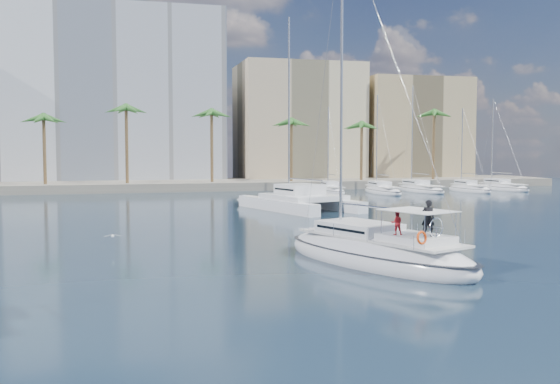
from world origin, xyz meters
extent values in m
plane|color=black|center=(0.00, 0.00, 0.00)|extent=(160.00, 160.00, 0.00)
cube|color=gray|center=(0.00, 61.00, 0.60)|extent=(120.00, 14.00, 1.20)
cube|color=silver|center=(-12.00, 73.00, 14.00)|extent=(42.00, 16.00, 28.00)
cube|color=beige|center=(22.00, 70.00, 10.00)|extent=(20.00, 14.00, 20.00)
cube|color=tan|center=(42.00, 68.00, 9.00)|extent=(18.00, 12.00, 18.00)
cylinder|color=brown|center=(0.00, 57.00, 5.25)|extent=(0.44, 0.44, 10.50)
sphere|color=#2F6826|center=(0.00, 57.00, 10.50)|extent=(3.60, 3.60, 3.60)
cylinder|color=brown|center=(34.00, 57.00, 5.25)|extent=(0.44, 0.44, 10.50)
sphere|color=#2F6826|center=(34.00, 57.00, 10.50)|extent=(3.60, 3.60, 3.60)
ellipsoid|color=white|center=(5.21, -2.00, 0.39)|extent=(8.55, 13.48, 2.67)
ellipsoid|color=black|center=(5.21, -2.00, 0.77)|extent=(8.64, 13.61, 0.18)
cube|color=silver|center=(5.31, -2.23, 1.41)|extent=(6.27, 10.05, 0.12)
cube|color=silver|center=(4.76, -0.85, 1.77)|extent=(4.11, 4.93, 0.60)
cube|color=black|center=(4.76, -0.85, 1.79)|extent=(3.95, 4.48, 0.14)
cylinder|color=#B7BABF|center=(4.21, 0.54, 9.91)|extent=(0.15, 0.15, 16.88)
cylinder|color=#B7BABF|center=(5.17, -1.88, 2.97)|extent=(2.02, 4.87, 0.11)
cube|color=silver|center=(6.22, -4.53, 1.65)|extent=(3.46, 3.89, 0.36)
cube|color=silver|center=(6.26, -4.64, 3.02)|extent=(3.46, 3.89, 0.04)
torus|color=silver|center=(6.67, -5.68, 2.32)|extent=(0.91, 0.40, 0.96)
torus|color=#F2430C|center=(5.39, -6.72, 2.02)|extent=(0.66, 0.41, 0.64)
imported|color=black|center=(6.50, -5.18, 2.70)|extent=(0.72, 0.55, 1.74)
imported|color=maroon|center=(5.31, -4.31, 2.40)|extent=(0.67, 0.59, 1.15)
cube|color=white|center=(6.98, 25.90, 0.55)|extent=(4.95, 12.88, 1.10)
cube|color=white|center=(12.10, 27.45, 0.55)|extent=(4.95, 12.88, 1.10)
cube|color=silver|center=(9.73, 26.05, 1.30)|extent=(7.78, 8.62, 0.50)
cube|color=silver|center=(9.54, 26.67, 2.00)|extent=(4.59, 4.81, 1.00)
cube|color=black|center=(9.54, 26.67, 2.05)|extent=(4.45, 4.31, 0.18)
cylinder|color=#B7BABF|center=(8.97, 28.55, 10.23)|extent=(0.18, 0.18, 17.46)
ellipsoid|color=silver|center=(-8.06, 6.30, 0.80)|extent=(0.20, 0.39, 0.19)
sphere|color=silver|center=(-8.06, 6.48, 0.82)|extent=(0.10, 0.10, 0.10)
cube|color=gray|center=(-8.34, 6.30, 0.83)|extent=(0.45, 0.16, 0.11)
cube|color=gray|center=(-7.78, 6.30, 0.83)|extent=(0.45, 0.16, 0.11)
camera|label=1|loc=(-7.70, -31.82, 6.00)|focal=40.00mm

